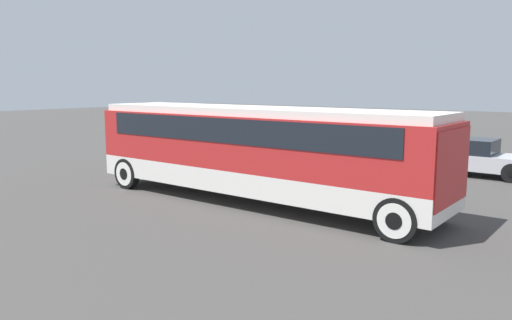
% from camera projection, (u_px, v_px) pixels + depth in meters
% --- Properties ---
extents(ground_plane, '(120.00, 120.00, 0.00)m').
position_uv_depth(ground_plane, '(256.00, 202.00, 15.21)').
color(ground_plane, '#423F3D').
extents(tour_bus, '(11.52, 2.58, 2.88)m').
position_uv_depth(tour_bus, '(259.00, 146.00, 14.89)').
color(tour_bus, silver).
rests_on(tour_bus, ground_plane).
extents(parked_car_near, '(4.48, 1.82, 1.29)m').
position_uv_depth(parked_car_near, '(293.00, 150.00, 22.15)').
color(parked_car_near, black).
rests_on(parked_car_near, ground_plane).
extents(parked_car_mid, '(4.55, 1.91, 1.44)m').
position_uv_depth(parked_car_mid, '(467.00, 156.00, 19.85)').
color(parked_car_mid, '#BCBCC1').
rests_on(parked_car_mid, ground_plane).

